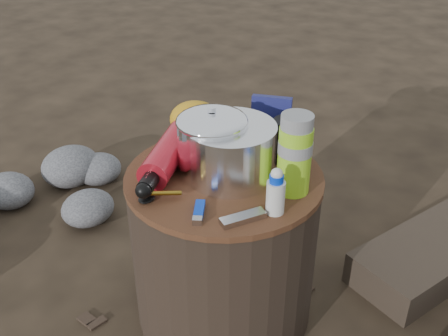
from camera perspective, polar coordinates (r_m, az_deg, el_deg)
The scene contains 14 objects.
ground at distance 1.63m, azimuth -0.00°, elevation -14.58°, with size 60.00×60.00×0.00m, color #2E241A.
stump at distance 1.48m, azimuth -0.00°, elevation -8.34°, with size 0.50×0.50×0.46m, color black.
rock_ring at distance 1.99m, azimuth -21.85°, elevation -4.50°, with size 0.40×0.88×0.17m, color #535357, non-canonical shape.
foil_windscreen at distance 1.31m, azimuth 0.71°, elevation 1.83°, with size 0.22×0.22×0.14m, color silver.
camping_pot at distance 1.31m, azimuth -1.26°, elevation 2.72°, with size 0.17×0.17×0.17m, color white.
fuel_bottle at distance 1.37m, azimuth -5.99°, elevation 1.54°, with size 0.08×0.32×0.08m, color #B01624, non-canonical shape.
thermos at distance 1.25m, azimuth 7.55°, elevation 1.42°, with size 0.08×0.08×0.20m, color #8BC920.
travel_mug at distance 1.39m, azimuth 6.79°, elevation 2.89°, with size 0.08×0.08×0.11m, color black.
stuff_sack at distance 1.49m, azimuth -2.90°, elevation 5.02°, with size 0.16×0.13×0.11m, color #BF8413.
food_pouch at distance 1.47m, azimuth 4.99°, elevation 5.01°, with size 0.11×0.02×0.14m, color navy.
lighter at distance 1.21m, azimuth -2.66°, elevation -4.46°, with size 0.02×0.08×0.02m, color #0732C3.
multitool at distance 1.18m, azimuth 2.02°, elevation -5.36°, with size 0.03×0.10×0.01m, color #ACACB1.
spork at distance 1.32m, azimuth -8.34°, elevation -1.66°, with size 0.03×0.14×0.01m, color black, non-canonical shape.
squeeze_bottle at distance 1.19m, azimuth 5.53°, elevation -2.71°, with size 0.04×0.04×0.10m, color beige.
Camera 1 is at (0.59, -0.98, 1.17)m, focal length 42.88 mm.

